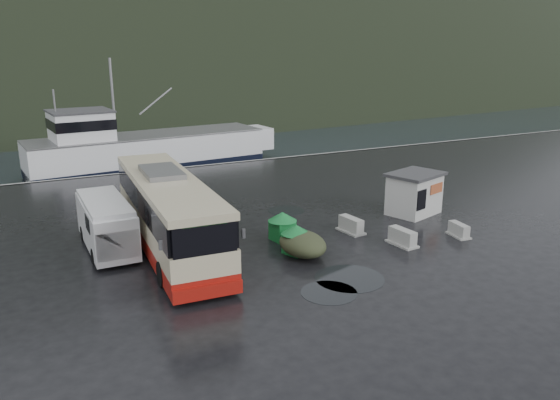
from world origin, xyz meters
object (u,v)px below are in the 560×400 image
coach_bus (170,247)px  waste_bin_left (296,253)px  jersey_barrier_a (351,232)px  jersey_barrier_c (402,245)px  waste_bin_right (282,240)px  ticket_kiosk (413,213)px  white_van (109,248)px  jersey_barrier_b (458,236)px  dome_tent (302,255)px  fishing_trawler (149,154)px

coach_bus → waste_bin_left: (5.34, -3.50, 0.00)m
jersey_barrier_a → jersey_barrier_c: size_ratio=0.99×
waste_bin_right → jersey_barrier_a: size_ratio=0.92×
ticket_kiosk → white_van: bearing=155.2°
jersey_barrier_a → jersey_barrier_c: jersey_barrier_c is taller
waste_bin_right → jersey_barrier_b: size_ratio=1.08×
waste_bin_left → jersey_barrier_b: waste_bin_left is taller
waste_bin_right → dome_tent: 2.36m
waste_bin_right → ticket_kiosk: ticket_kiosk is taller
waste_bin_right → ticket_kiosk: (9.22, 0.63, 0.00)m
waste_bin_right → jersey_barrier_a: waste_bin_right is taller
coach_bus → dome_tent: (5.51, -3.85, 0.00)m
jersey_barrier_c → jersey_barrier_b: bearing=-4.7°
dome_tent → jersey_barrier_a: 4.38m
dome_tent → jersey_barrier_c: dome_tent is taller
coach_bus → jersey_barrier_a: 9.73m
ticket_kiosk → fishing_trawler: bearing=93.1°
jersey_barrier_b → fishing_trawler: fishing_trawler is taller
coach_bus → fishing_trawler: (4.84, 25.01, 0.00)m
coach_bus → jersey_barrier_c: bearing=-21.7°
coach_bus → dome_tent: size_ratio=4.64×
ticket_kiosk → jersey_barrier_c: 5.71m
waste_bin_left → jersey_barrier_c: waste_bin_left is taller
jersey_barrier_b → jersey_barrier_c: 3.56m
jersey_barrier_b → waste_bin_left: bearing=169.4°
white_van → ticket_kiosk: 17.78m
coach_bus → jersey_barrier_b: bearing=-17.1°
waste_bin_left → dome_tent: (0.17, -0.35, 0.00)m
fishing_trawler → jersey_barrier_c: bearing=-84.5°
white_van → jersey_barrier_a: size_ratio=3.69×
coach_bus → white_van: 3.10m
waste_bin_left → white_van: bearing=149.8°
dome_tent → jersey_barrier_b: bearing=-8.6°
white_van → jersey_barrier_c: white_van is taller
coach_bus → waste_bin_left: size_ratio=9.28×
ticket_kiosk → jersey_barrier_a: bearing=174.9°
jersey_barrier_b → jersey_barrier_c: size_ratio=0.84×
ticket_kiosk → jersey_barrier_a: (-5.30, -1.21, 0.00)m
coach_bus → waste_bin_right: 5.79m
white_van → waste_bin_left: size_ratio=4.20×
coach_bus → white_van: (-2.84, 1.25, 0.00)m
coach_bus → jersey_barrier_a: coach_bus is taller
waste_bin_left → jersey_barrier_b: size_ratio=1.04×
white_van → waste_bin_right: white_van is taller
dome_tent → fishing_trawler: bearing=91.3°
white_van → waste_bin_left: (8.18, -4.76, 0.00)m
coach_bus → white_van: bearing=159.0°
waste_bin_left → ticket_kiosk: (9.47, 2.65, 0.00)m
coach_bus → fishing_trawler: 25.47m
waste_bin_left → jersey_barrier_a: 4.41m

